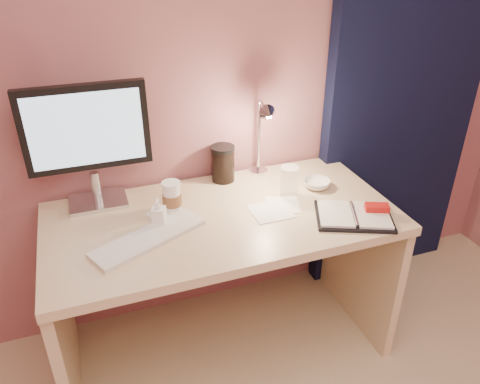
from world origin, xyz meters
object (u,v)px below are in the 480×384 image
object	(u,v)px
monitor	(87,136)
lotion_bottle	(159,212)
desk_lamp	(270,133)
planner	(356,215)
keyboard	(149,238)
clear_cup	(289,182)
coffee_cup	(172,197)
bowl	(317,184)
dark_jar	(223,165)
desk	(218,250)

from	to	relation	value
monitor	lotion_bottle	size ratio (longest dim) A/B	4.53
desk_lamp	monitor	bearing A→B (deg)	-176.32
planner	desk_lamp	bearing A→B (deg)	140.19
keyboard	clear_cup	xyz separation A→B (m)	(0.63, 0.12, 0.06)
coffee_cup	clear_cup	distance (m)	0.50
bowl	lotion_bottle	bearing A→B (deg)	-175.05
dark_jar	coffee_cup	bearing A→B (deg)	-147.03
keyboard	dark_jar	distance (m)	0.55
desk_lamp	planner	bearing A→B (deg)	-55.47
monitor	dark_jar	xyz separation A→B (m)	(0.56, 0.02, -0.23)
desk	desk_lamp	distance (m)	0.56
monitor	keyboard	size ratio (longest dim) A/B	1.15
dark_jar	desk	bearing A→B (deg)	-114.54
keyboard	monitor	bearing A→B (deg)	89.32
desk	keyboard	world-z (taller)	keyboard
lotion_bottle	dark_jar	size ratio (longest dim) A/B	0.76
clear_cup	dark_jar	size ratio (longest dim) A/B	0.93
keyboard	desk_lamp	bearing A→B (deg)	0.68
clear_cup	coffee_cup	bearing A→B (deg)	172.81
planner	clear_cup	bearing A→B (deg)	149.61
desk	clear_cup	xyz separation A→B (m)	(0.32, -0.03, 0.30)
coffee_cup	dark_jar	distance (m)	0.33
desk	monitor	size ratio (longest dim) A/B	2.75
desk	clear_cup	bearing A→B (deg)	-5.11
dark_jar	lotion_bottle	bearing A→B (deg)	-141.82
bowl	coffee_cup	bearing A→B (deg)	177.01
keyboard	lotion_bottle	world-z (taller)	lotion_bottle
planner	bowl	xyz separation A→B (m)	(-0.03, 0.27, 0.01)
keyboard	bowl	bearing A→B (deg)	-13.70
keyboard	clear_cup	bearing A→B (deg)	-13.67
dark_jar	desk_lamp	size ratio (longest dim) A/B	0.39
dark_jar	desk_lamp	bearing A→B (deg)	-22.31
monitor	dark_jar	size ratio (longest dim) A/B	3.43
planner	lotion_bottle	size ratio (longest dim) A/B	3.21
planner	clear_cup	size ratio (longest dim) A/B	2.60
monitor	desk_lamp	bearing A→B (deg)	-3.71
clear_cup	lotion_bottle	bearing A→B (deg)	-176.64
desk	dark_jar	xyz separation A→B (m)	(0.10, 0.21, 0.30)
monitor	keyboard	world-z (taller)	monitor
desk	keyboard	size ratio (longest dim) A/B	3.17
monitor	clear_cup	world-z (taller)	monitor
clear_cup	desk_lamp	distance (m)	0.23
monitor	desk_lamp	world-z (taller)	monitor
clear_cup	dark_jar	distance (m)	0.33
lotion_bottle	monitor	bearing A→B (deg)	129.82
desk	keyboard	xyz separation A→B (m)	(-0.31, -0.15, 0.23)
desk	clear_cup	world-z (taller)	clear_cup
coffee_cup	clear_cup	world-z (taller)	clear_cup
desk_lamp	clear_cup	bearing A→B (deg)	-73.05
monitor	keyboard	bearing A→B (deg)	-65.49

